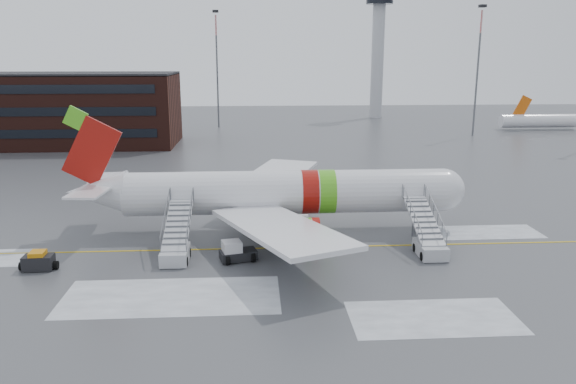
{
  "coord_description": "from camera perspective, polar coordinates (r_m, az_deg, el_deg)",
  "views": [
    {
      "loc": [
        -0.55,
        -44.05,
        15.22
      ],
      "look_at": [
        2.29,
        1.7,
        4.0
      ],
      "focal_mm": 35.0,
      "sensor_mm": 36.0,
      "label": 1
    }
  ],
  "objects": [
    {
      "name": "light_mast_far_ne",
      "position": [
        114.28,
        18.76,
        12.35
      ],
      "size": [
        1.2,
        1.2,
        24.25
      ],
      "color": "#595B60",
      "rests_on": "ground"
    },
    {
      "name": "distant_aircraft",
      "position": [
        126.02,
        26.62,
        5.37
      ],
      "size": [
        35.0,
        18.0,
        8.0
      ],
      "primitive_type": null,
      "color": "#D8590C",
      "rests_on": "ground"
    },
    {
      "name": "airstair_fwd",
      "position": [
        45.66,
        14.02,
        -4.73
      ],
      "size": [
        2.05,
        7.7,
        3.48
      ],
      "color": "#AAACB1",
      "rests_on": "ground"
    },
    {
      "name": "airliner",
      "position": [
        49.23,
        -1.25,
        -0.12
      ],
      "size": [
        35.03,
        32.97,
        11.18
      ],
      "color": "silver",
      "rests_on": "ground"
    },
    {
      "name": "baggage_tractor",
      "position": [
        44.88,
        -24.01,
        -6.51
      ],
      "size": [
        2.73,
        1.31,
        1.41
      ],
      "color": "black",
      "rests_on": "ground"
    },
    {
      "name": "pushback_tug",
      "position": [
        42.94,
        -5.3,
        -6.08
      ],
      "size": [
        3.02,
        2.56,
        1.57
      ],
      "color": "black",
      "rests_on": "ground"
    },
    {
      "name": "control_tower",
      "position": [
        142.41,
        9.15,
        15.01
      ],
      "size": [
        6.4,
        6.4,
        30.0
      ],
      "color": "#B2B5BA",
      "rests_on": "ground"
    },
    {
      "name": "airstair_aft",
      "position": [
        44.0,
        -11.28,
        -5.29
      ],
      "size": [
        2.05,
        7.7,
        3.48
      ],
      "color": "#AAACB1",
      "rests_on": "ground"
    },
    {
      "name": "ground",
      "position": [
        46.61,
        -2.7,
        -5.32
      ],
      "size": [
        260.0,
        260.0,
        0.0
      ],
      "primitive_type": "plane",
      "color": "#494C4F",
      "rests_on": "ground"
    },
    {
      "name": "light_mast_far_n",
      "position": [
        122.29,
        -7.23,
        13.0
      ],
      "size": [
        1.2,
        1.2,
        24.25
      ],
      "color": "#595B60",
      "rests_on": "ground"
    }
  ]
}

